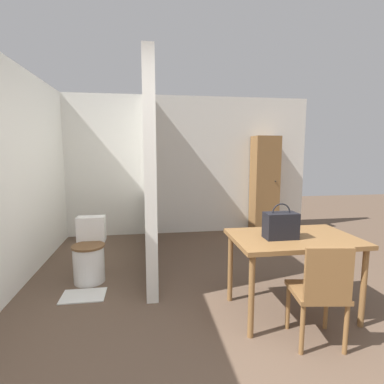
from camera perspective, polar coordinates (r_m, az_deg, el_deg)
wall_back at (r=5.55m, az=-2.86°, el=5.01°), size 4.94×0.12×2.50m
wall_left at (r=3.70m, az=-32.07°, el=2.37°), size 0.12×5.13×2.50m
partition_wall at (r=4.16m, az=-8.17°, el=3.98°), size 0.12×2.59×2.50m
dining_table at (r=2.96m, az=18.67°, el=-9.57°), size 1.13×0.74×0.75m
wooden_chair at (r=2.62m, az=23.26°, el=-16.88°), size 0.44×0.44×0.84m
toilet at (r=3.81m, az=-18.93°, el=-11.18°), size 0.37×0.52×0.73m
handbag at (r=2.80m, az=16.54°, el=-6.08°), size 0.29×0.16×0.32m
wooden_cabinet at (r=5.70m, az=13.63°, el=1.30°), size 0.45×0.40×1.79m
bath_mat at (r=3.54m, az=-19.97°, el=-18.07°), size 0.45×0.31×0.01m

